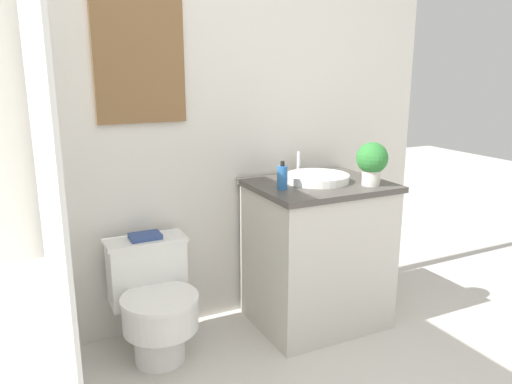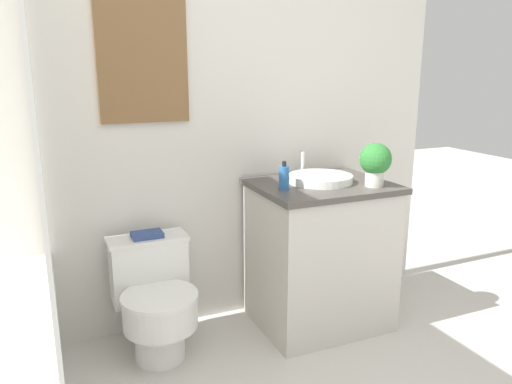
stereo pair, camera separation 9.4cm
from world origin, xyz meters
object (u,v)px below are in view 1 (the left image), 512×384
object	(u,v)px
potted_plant	(372,161)
sink	(317,178)
toilet	(155,301)
book_on_tank	(145,236)
soap_bottle	(282,177)

from	to	relation	value
potted_plant	sink	bearing A→B (deg)	137.32
toilet	sink	xyz separation A→B (m)	(0.88, -0.02, 0.52)
book_on_tank	toilet	bearing A→B (deg)	-90.00
soap_bottle	toilet	bearing A→B (deg)	172.52
sink	soap_bottle	distance (m)	0.25
toilet	potted_plant	size ratio (longest dim) A/B	2.56
sink	book_on_tank	distance (m)	0.92
toilet	potted_plant	bearing A→B (deg)	-10.87
soap_bottle	potted_plant	world-z (taller)	potted_plant
soap_bottle	book_on_tank	distance (m)	0.72
toilet	soap_bottle	bearing A→B (deg)	-7.48
soap_bottle	book_on_tank	xyz separation A→B (m)	(-0.64, 0.21, -0.27)
potted_plant	book_on_tank	bearing A→B (deg)	162.98
sink	toilet	bearing A→B (deg)	178.59
soap_bottle	book_on_tank	world-z (taller)	soap_bottle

